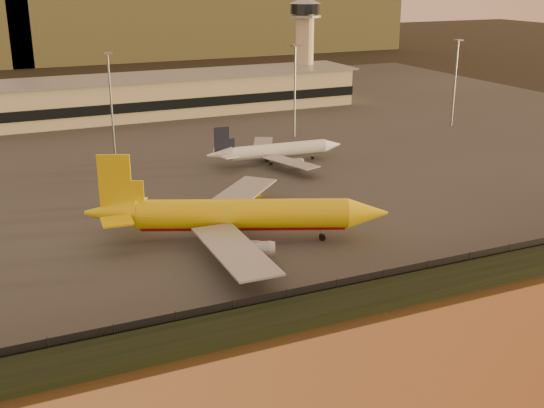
# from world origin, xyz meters

# --- Properties ---
(ground) EXTENTS (900.00, 900.00, 0.00)m
(ground) POSITION_xyz_m (0.00, 0.00, 0.00)
(ground) COLOR black
(ground) RESTS_ON ground
(embankment) EXTENTS (320.00, 7.00, 1.40)m
(embankment) POSITION_xyz_m (0.00, -17.00, 0.70)
(embankment) COLOR black
(embankment) RESTS_ON ground
(tarmac) EXTENTS (320.00, 220.00, 0.20)m
(tarmac) POSITION_xyz_m (0.00, 95.00, 0.10)
(tarmac) COLOR #2D2D2D
(tarmac) RESTS_ON ground
(perimeter_fence) EXTENTS (300.00, 0.05, 2.20)m
(perimeter_fence) POSITION_xyz_m (0.00, -13.00, 1.30)
(perimeter_fence) COLOR black
(perimeter_fence) RESTS_ON tarmac
(terminal_building) EXTENTS (202.00, 25.00, 12.60)m
(terminal_building) POSITION_xyz_m (-14.52, 125.55, 6.25)
(terminal_building) COLOR tan
(terminal_building) RESTS_ON tarmac
(control_tower) EXTENTS (11.20, 11.20, 35.50)m
(control_tower) POSITION_xyz_m (70.00, 131.00, 21.66)
(control_tower) COLOR tan
(control_tower) RESTS_ON tarmac
(apron_light_masts) EXTENTS (152.20, 12.20, 25.40)m
(apron_light_masts) POSITION_xyz_m (15.00, 75.00, 15.70)
(apron_light_masts) COLOR slate
(apron_light_masts) RESTS_ON tarmac
(dhl_cargo_jet) EXTENTS (49.48, 46.85, 15.49)m
(dhl_cargo_jet) POSITION_xyz_m (-3.41, 11.89, 4.82)
(dhl_cargo_jet) COLOR yellow
(dhl_cargo_jet) RESTS_ON tarmac
(white_narrowbody_jet) EXTENTS (34.64, 33.77, 9.95)m
(white_narrowbody_jet) POSITION_xyz_m (23.80, 55.14, 3.17)
(white_narrowbody_jet) COLOR white
(white_narrowbody_jet) RESTS_ON tarmac
(gse_vehicle_yellow) EXTENTS (4.61, 2.31, 2.02)m
(gse_vehicle_yellow) POSITION_xyz_m (7.54, 33.34, 1.21)
(gse_vehicle_yellow) COLOR yellow
(gse_vehicle_yellow) RESTS_ON tarmac
(gse_vehicle_white) EXTENTS (4.50, 2.35, 1.95)m
(gse_vehicle_white) POSITION_xyz_m (-13.33, 32.50, 1.17)
(gse_vehicle_white) COLOR white
(gse_vehicle_white) RESTS_ON tarmac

